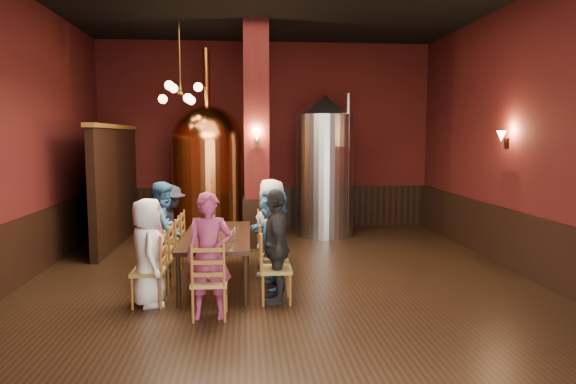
{
  "coord_description": "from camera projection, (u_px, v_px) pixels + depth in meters",
  "views": [
    {
      "loc": [
        -0.56,
        -7.59,
        2.25
      ],
      "look_at": [
        0.12,
        0.2,
        1.39
      ],
      "focal_mm": 32.0,
      "sensor_mm": 36.0,
      "label": 1
    }
  ],
  "objects": [
    {
      "name": "chair_1",
      "position": [
        157.0,
        259.0,
        7.48
      ],
      "size": [
        0.47,
        0.47,
        0.92
      ],
      "primitive_type": null,
      "rotation": [
        0.0,
        0.0,
        -1.58
      ],
      "color": "brown",
      "rests_on": "ground"
    },
    {
      "name": "person_3",
      "position": [
        171.0,
        226.0,
        8.78
      ],
      "size": [
        0.69,
        1.0,
        1.42
      ],
      "primitive_type": "imported",
      "rotation": [
        0.0,
        0.0,
        1.38
      ],
      "color": "black",
      "rests_on": "ground"
    },
    {
      "name": "pendant_cluster",
      "position": [
        180.0,
        93.0,
        10.19
      ],
      "size": [
        0.9,
        0.9,
        1.7
      ],
      "primitive_type": null,
      "color": "#A57226",
      "rests_on": "room"
    },
    {
      "name": "wainscot_back",
      "position": [
        267.0,
        207.0,
        12.67
      ],
      "size": [
        7.9,
        0.08,
        1.0
      ],
      "primitive_type": "cube",
      "color": "black",
      "rests_on": "ground"
    },
    {
      "name": "chair_0",
      "position": [
        148.0,
        271.0,
        6.82
      ],
      "size": [
        0.47,
        0.47,
        0.92
      ],
      "primitive_type": null,
      "rotation": [
        0.0,
        0.0,
        -1.58
      ],
      "color": "brown",
      "rests_on": "ground"
    },
    {
      "name": "copper_kettle",
      "position": [
        208.0,
        170.0,
        11.32
      ],
      "size": [
        1.93,
        1.93,
        4.13
      ],
      "rotation": [
        0.0,
        0.0,
        0.29
      ],
      "color": "black",
      "rests_on": "ground"
    },
    {
      "name": "chair_6",
      "position": [
        272.0,
        248.0,
        8.26
      ],
      "size": [
        0.47,
        0.47,
        0.92
      ],
      "primitive_type": null,
      "rotation": [
        0.0,
        0.0,
        1.56
      ],
      "color": "brown",
      "rests_on": "ground"
    },
    {
      "name": "chair_3",
      "position": [
        171.0,
        241.0,
        8.8
      ],
      "size": [
        0.47,
        0.47,
        0.92
      ],
      "primitive_type": null,
      "rotation": [
        0.0,
        0.0,
        -1.58
      ],
      "color": "brown",
      "rests_on": "ground"
    },
    {
      "name": "sconce_column",
      "position": [
        257.0,
        139.0,
        10.02
      ],
      "size": [
        0.2,
        0.2,
        0.36
      ],
      "primitive_type": null,
      "rotation": [
        0.0,
        0.0,
        3.14
      ],
      "color": "black",
      "rests_on": "column"
    },
    {
      "name": "partition",
      "position": [
        116.0,
        187.0,
        10.58
      ],
      "size": [
        0.22,
        3.5,
        2.4
      ],
      "primitive_type": "cube",
      "color": "black",
      "rests_on": "ground"
    },
    {
      "name": "wine_glass_2",
      "position": [
        195.0,
        235.0,
        7.35
      ],
      "size": [
        0.07,
        0.07,
        0.17
      ],
      "primitive_type": null,
      "color": "white",
      "rests_on": "dining_table"
    },
    {
      "name": "wine_glass_4",
      "position": [
        200.0,
        226.0,
        8.06
      ],
      "size": [
        0.07,
        0.07,
        0.17
      ],
      "primitive_type": null,
      "color": "white",
      "rests_on": "dining_table"
    },
    {
      "name": "wainscot_left",
      "position": [
        9.0,
        257.0,
        7.42
      ],
      "size": [
        0.08,
        9.9,
        1.0
      ],
      "primitive_type": "cube",
      "color": "black",
      "rests_on": "ground"
    },
    {
      "name": "person_2",
      "position": [
        164.0,
        230.0,
        8.1
      ],
      "size": [
        0.44,
        0.78,
        1.54
      ],
      "primitive_type": "imported",
      "rotation": [
        0.0,
        0.0,
        1.47
      ],
      "color": "#265B81",
      "rests_on": "ground"
    },
    {
      "name": "column",
      "position": [
        256.0,
        136.0,
        10.32
      ],
      "size": [
        0.58,
        0.58,
        4.5
      ],
      "primitive_type": "cube",
      "color": "#48140F",
      "rests_on": "ground"
    },
    {
      "name": "wine_glass_5",
      "position": [
        205.0,
        225.0,
        8.21
      ],
      "size": [
        0.07,
        0.07,
        0.17
      ],
      "primitive_type": null,
      "color": "white",
      "rests_on": "dining_table"
    },
    {
      "name": "chair_4",
      "position": [
        276.0,
        269.0,
        6.94
      ],
      "size": [
        0.47,
        0.47,
        0.92
      ],
      "primitive_type": null,
      "rotation": [
        0.0,
        0.0,
        1.56
      ],
      "color": "brown",
      "rests_on": "ground"
    },
    {
      "name": "sconce_wall",
      "position": [
        507.0,
        139.0,
        8.7
      ],
      "size": [
        0.2,
        0.2,
        0.36
      ],
      "primitive_type": null,
      "rotation": [
        0.0,
        0.0,
        1.57
      ],
      "color": "black",
      "rests_on": "room"
    },
    {
      "name": "person_6",
      "position": [
        272.0,
        228.0,
        8.23
      ],
      "size": [
        0.73,
        0.89,
        1.57
      ],
      "primitive_type": "imported",
      "rotation": [
        0.0,
        0.0,
        4.37
      ],
      "color": "beige",
      "rests_on": "ground"
    },
    {
      "name": "wine_glass_8",
      "position": [
        205.0,
        240.0,
        6.97
      ],
      "size": [
        0.07,
        0.07,
        0.17
      ],
      "primitive_type": null,
      "color": "white",
      "rests_on": "dining_table"
    },
    {
      "name": "dining_table",
      "position": [
        217.0,
        239.0,
        7.85
      ],
      "size": [
        1.03,
        2.41,
        0.75
      ],
      "rotation": [
        0.0,
        0.0,
        -0.01
      ],
      "color": "black",
      "rests_on": "ground"
    },
    {
      "name": "chair_8",
      "position": [
        210.0,
        281.0,
        6.34
      ],
      "size": [
        0.47,
        0.47,
        0.92
      ],
      "primitive_type": null,
      "rotation": [
        0.0,
        0.0,
        3.13
      ],
      "color": "brown",
      "rests_on": "ground"
    },
    {
      "name": "person_0",
      "position": [
        148.0,
        252.0,
        6.79
      ],
      "size": [
        0.62,
        0.79,
        1.44
      ],
      "primitive_type": "imported",
      "rotation": [
        0.0,
        0.0,
        1.83
      ],
      "color": "silver",
      "rests_on": "ground"
    },
    {
      "name": "person_1",
      "position": [
        157.0,
        247.0,
        7.46
      ],
      "size": [
        0.34,
        0.49,
        1.28
      ],
      "primitive_type": "imported",
      "rotation": [
        0.0,
        0.0,
        1.64
      ],
      "color": "red",
      "rests_on": "ground"
    },
    {
      "name": "person_7",
      "position": [
        270.0,
        228.0,
        8.91
      ],
      "size": [
        0.52,
        0.71,
        1.32
      ],
      "primitive_type": "imported",
      "rotation": [
        0.0,
        0.0,
        5.07
      ],
      "color": "#1A1831",
      "rests_on": "ground"
    },
    {
      "name": "person_4",
      "position": [
        276.0,
        246.0,
        6.91
      ],
      "size": [
        0.39,
        0.91,
        1.55
      ],
      "primitive_type": "imported",
      "rotation": [
        0.0,
        0.0,
        4.73
      ],
      "color": "black",
      "rests_on": "ground"
    },
    {
      "name": "wine_glass_6",
      "position": [
        214.0,
        221.0,
        8.53
      ],
      "size": [
        0.07,
        0.07,
        0.17
      ],
      "primitive_type": null,
      "color": "white",
      "rests_on": "dining_table"
    },
    {
      "name": "person_8",
      "position": [
        209.0,
        256.0,
        6.3
      ],
      "size": [
        0.59,
        0.4,
        1.57
      ],
      "primitive_type": "imported",
      "rotation": [
        0.0,
        0.0,
        6.24
      ],
      "color": "#812B4E",
      "rests_on": "ground"
    },
    {
      "name": "wine_glass_0",
      "position": [
        232.0,
        236.0,
        7.29
      ],
      "size": [
        0.07,
        0.07,
        0.17
      ],
      "primitive_type": null,
      "color": "white",
      "rests_on": "dining_table"
    },
    {
      "name": "person_5",
      "position": [
        274.0,
        238.0,
        7.58
      ],
      "size": [
        0.71,
        1.45,
        1.5
      ],
      "primitive_type": "imported",
      "rotation": [
        0.0,
        0.0,
        4.91
      ],
      "color": "#306492",
      "rests_on": "ground"
    },
    {
      "name": "wine_glass_3",
      "position": [
        223.0,
        230.0,
        7.76
      ],
      "size": [
        0.07,
        0.07,
        0.17
      ],
      "primitive_type": null,
      "color": "white",
      "rests_on": "dining_table"
    },
    {
      "name": "wainscot_right",
      "position": [
        531.0,
        247.0,
        8.1
      ],
      "size": [
        0.08,
        9.9,
        1.0
      ],
      "primitive_type": "cube",
      "color": "black",
      "rests_on": "ground"
    },
    {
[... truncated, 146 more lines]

